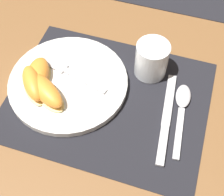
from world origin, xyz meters
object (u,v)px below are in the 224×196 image
(fork, at_px, (68,71))
(spoon, at_px, (182,105))
(citrus_wedge_0, at_px, (38,74))
(citrus_wedge_2, at_px, (45,90))
(citrus_wedge_1, at_px, (33,84))
(knife, at_px, (166,119))
(juice_glass, at_px, (151,61))
(plate, at_px, (68,82))

(fork, bearing_deg, spoon, -0.64)
(spoon, bearing_deg, fork, 179.36)
(citrus_wedge_0, bearing_deg, fork, 33.48)
(fork, relative_size, citrus_wedge_2, 1.42)
(spoon, xyz_separation_m, citrus_wedge_1, (-0.32, -0.06, 0.03))
(citrus_wedge_2, bearing_deg, spoon, 13.75)
(knife, bearing_deg, citrus_wedge_1, -176.05)
(citrus_wedge_1, bearing_deg, juice_glass, 31.17)
(citrus_wedge_1, bearing_deg, citrus_wedge_0, 97.24)
(spoon, distance_m, citrus_wedge_0, 0.33)
(spoon, relative_size, citrus_wedge_2, 1.45)
(juice_glass, bearing_deg, fork, -157.98)
(plate, xyz_separation_m, juice_glass, (0.17, 0.10, 0.03))
(juice_glass, bearing_deg, knife, -61.31)
(citrus_wedge_0, xyz_separation_m, citrus_wedge_1, (0.00, -0.03, 0.00))
(juice_glass, bearing_deg, citrus_wedge_1, -148.83)
(plate, relative_size, spoon, 1.46)
(fork, bearing_deg, knife, -10.81)
(plate, bearing_deg, citrus_wedge_1, -144.08)
(plate, xyz_separation_m, spoon, (0.26, 0.02, -0.00))
(juice_glass, xyz_separation_m, knife, (0.07, -0.12, -0.03))
(spoon, bearing_deg, plate, -175.69)
(juice_glass, bearing_deg, spoon, -39.63)
(plate, height_order, citrus_wedge_0, citrus_wedge_0)
(knife, height_order, citrus_wedge_2, citrus_wedge_2)
(knife, bearing_deg, citrus_wedge_2, -174.04)
(spoon, relative_size, citrus_wedge_0, 1.82)
(juice_glass, height_order, citrus_wedge_0, juice_glass)
(fork, height_order, citrus_wedge_1, citrus_wedge_1)
(plate, height_order, spoon, plate)
(juice_glass, distance_m, fork, 0.20)
(juice_glass, xyz_separation_m, citrus_wedge_0, (-0.24, -0.11, -0.01))
(plate, distance_m, citrus_wedge_0, 0.07)
(citrus_wedge_0, distance_m, citrus_wedge_2, 0.05)
(plate, xyz_separation_m, fork, (-0.01, 0.02, 0.01))
(plate, relative_size, citrus_wedge_1, 2.57)
(knife, distance_m, citrus_wedge_0, 0.30)
(juice_glass, distance_m, citrus_wedge_2, 0.25)
(plate, distance_m, juice_glass, 0.20)
(plate, relative_size, citrus_wedge_2, 2.12)
(knife, bearing_deg, juice_glass, 118.69)
(knife, height_order, citrus_wedge_1, citrus_wedge_1)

